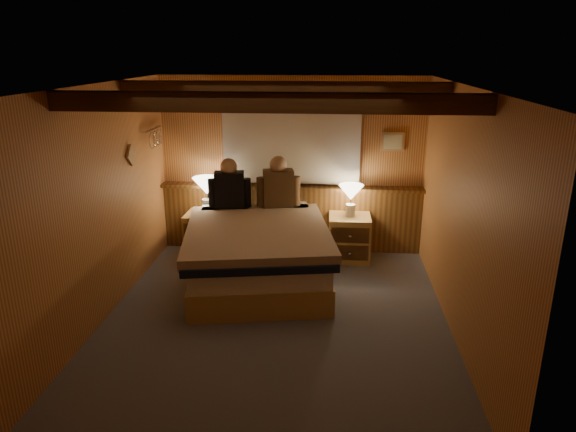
# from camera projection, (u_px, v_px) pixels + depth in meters

# --- Properties ---
(floor) EXTENTS (4.20, 4.20, 0.00)m
(floor) POSITION_uv_depth(u_px,v_px,m) (276.00, 319.00, 5.43)
(floor) COLOR #585D68
(floor) RESTS_ON ground
(ceiling) EXTENTS (4.20, 4.20, 0.00)m
(ceiling) POSITION_uv_depth(u_px,v_px,m) (274.00, 86.00, 4.69)
(ceiling) COLOR #BE8147
(ceiling) RESTS_ON wall_back
(wall_back) EXTENTS (3.60, 0.00, 3.60)m
(wall_back) POSITION_uv_depth(u_px,v_px,m) (292.00, 165.00, 7.05)
(wall_back) COLOR #D48D4C
(wall_back) RESTS_ON floor
(wall_left) EXTENTS (0.00, 4.20, 4.20)m
(wall_left) POSITION_uv_depth(u_px,v_px,m) (99.00, 206.00, 5.21)
(wall_left) COLOR #D48D4C
(wall_left) RESTS_ON floor
(wall_right) EXTENTS (0.00, 4.20, 4.20)m
(wall_right) POSITION_uv_depth(u_px,v_px,m) (461.00, 216.00, 4.91)
(wall_right) COLOR #D48D4C
(wall_right) RESTS_ON floor
(wall_front) EXTENTS (3.60, 0.00, 3.60)m
(wall_front) POSITION_uv_depth(u_px,v_px,m) (236.00, 315.00, 3.07)
(wall_front) COLOR #D48D4C
(wall_front) RESTS_ON floor
(wainscot) EXTENTS (3.60, 0.23, 0.94)m
(wainscot) POSITION_uv_depth(u_px,v_px,m) (291.00, 216.00, 7.21)
(wainscot) COLOR brown
(wainscot) RESTS_ON wall_back
(curtain_window) EXTENTS (2.18, 0.09, 1.11)m
(curtain_window) POSITION_uv_depth(u_px,v_px,m) (291.00, 143.00, 6.88)
(curtain_window) COLOR #472A11
(curtain_window) RESTS_ON wall_back
(ceiling_beams) EXTENTS (3.60, 1.65, 0.16)m
(ceiling_beams) POSITION_uv_depth(u_px,v_px,m) (276.00, 95.00, 4.86)
(ceiling_beams) COLOR #472A11
(ceiling_beams) RESTS_ON ceiling
(coat_rail) EXTENTS (0.05, 0.55, 0.24)m
(coat_rail) POSITION_uv_depth(u_px,v_px,m) (154.00, 136.00, 6.55)
(coat_rail) COLOR silver
(coat_rail) RESTS_ON wall_left
(framed_print) EXTENTS (0.30, 0.04, 0.25)m
(framed_print) POSITION_uv_depth(u_px,v_px,m) (393.00, 142.00, 6.81)
(framed_print) COLOR tan
(framed_print) RESTS_ON wall_back
(bed) EXTENTS (1.95, 2.37, 0.73)m
(bed) POSITION_uv_depth(u_px,v_px,m) (258.00, 252.00, 6.22)
(bed) COLOR #B2894C
(bed) RESTS_ON floor
(nightstand_left) EXTENTS (0.55, 0.50, 0.59)m
(nightstand_left) POSITION_uv_depth(u_px,v_px,m) (207.00, 234.00, 7.08)
(nightstand_left) COLOR #B2894C
(nightstand_left) RESTS_ON floor
(nightstand_right) EXTENTS (0.55, 0.50, 0.61)m
(nightstand_right) POSITION_uv_depth(u_px,v_px,m) (349.00, 238.00, 6.91)
(nightstand_right) COLOR #B2894C
(nightstand_right) RESTS_ON floor
(lamp_left) EXTENTS (0.38, 0.38, 0.49)m
(lamp_left) POSITION_uv_depth(u_px,v_px,m) (207.00, 188.00, 6.92)
(lamp_left) COLOR silver
(lamp_left) RESTS_ON nightstand_left
(lamp_right) EXTENTS (0.33, 0.33, 0.43)m
(lamp_right) POSITION_uv_depth(u_px,v_px,m) (351.00, 194.00, 6.73)
(lamp_right) COLOR silver
(lamp_right) RESTS_ON nightstand_right
(person_left) EXTENTS (0.56, 0.27, 0.69)m
(person_left) POSITION_uv_depth(u_px,v_px,m) (229.00, 187.00, 6.74)
(person_left) COLOR black
(person_left) RESTS_ON bed
(person_right) EXTENTS (0.57, 0.30, 0.71)m
(person_right) POSITION_uv_depth(u_px,v_px,m) (278.00, 186.00, 6.78)
(person_right) COLOR #4E371F
(person_right) RESTS_ON bed
(duffel_bag) EXTENTS (0.49, 0.34, 0.33)m
(duffel_bag) POSITION_uv_depth(u_px,v_px,m) (227.00, 257.00, 6.67)
(duffel_bag) COLOR black
(duffel_bag) RESTS_ON floor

